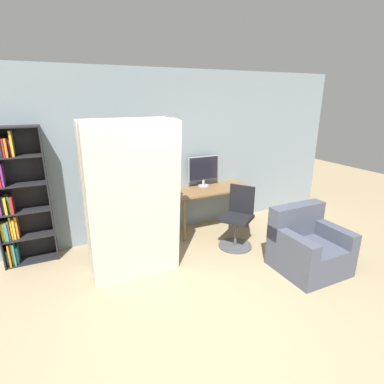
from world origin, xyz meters
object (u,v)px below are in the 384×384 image
Objects in this scene: monitor at (203,170)px; mattress_far at (129,197)px; bookshelf at (15,196)px; armchair at (307,247)px; mattress_near at (135,204)px; office_chair at (237,222)px.

monitor is 0.28× the size of mattress_far.
mattress_far reaches higher than bookshelf.
monitor is at bearing 0.35° from bookshelf.
mattress_near is at bearing 159.91° from armchair.
bookshelf is 4.03m from armchair.
bookshelf is 2.25× the size of armchair.
monitor is 2.89m from bookshelf.
mattress_near is at bearing -173.66° from office_chair.
mattress_far is at bearing 152.99° from armchair.
monitor is 2.13m from armchair.
mattress_near reaches higher than monitor.
bookshelf is 1.75m from mattress_near.
mattress_near reaches higher than office_chair.
office_chair is 1.08m from armchair.
mattress_near is 0.31m from mattress_far.
armchair is (2.14, -0.78, -0.69)m from mattress_near.
mattress_near is 2.38× the size of armchair.
monitor is 0.60× the size of office_chair.
mattress_far reaches higher than monitor.
armchair is at bearing -20.09° from mattress_near.
bookshelf is 1.58m from mattress_far.
office_chair is at bearing -16.99° from bookshelf.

